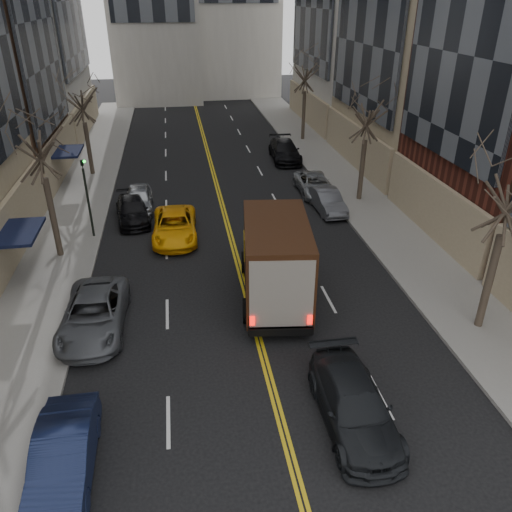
# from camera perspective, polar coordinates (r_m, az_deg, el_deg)

# --- Properties ---
(sidewalk_left) EXTENTS (4.00, 66.00, 0.15)m
(sidewalk_left) POSITION_cam_1_polar(r_m,az_deg,el_deg) (33.52, -19.70, 5.55)
(sidewalk_left) COLOR slate
(sidewalk_left) RESTS_ON ground
(sidewalk_right) EXTENTS (4.00, 66.00, 0.15)m
(sidewalk_right) POSITION_cam_1_polar(r_m,az_deg,el_deg) (34.89, 10.87, 7.57)
(sidewalk_right) COLOR slate
(sidewalk_right) RESTS_ON ground
(tree_lf_mid) EXTENTS (3.20, 3.20, 8.91)m
(tree_lf_mid) POSITION_cam_1_polar(r_m,az_deg,el_deg) (25.06, -24.00, 13.33)
(tree_lf_mid) COLOR #382D23
(tree_lf_mid) RESTS_ON sidewalk_left
(tree_lf_far) EXTENTS (3.20, 3.20, 8.12)m
(tree_lf_far) POSITION_cam_1_polar(r_m,az_deg,el_deg) (37.68, -19.52, 17.43)
(tree_lf_far) COLOR #382D23
(tree_lf_far) RESTS_ON sidewalk_left
(tree_rt_mid) EXTENTS (3.20, 3.20, 8.32)m
(tree_rt_mid) POSITION_cam_1_polar(r_m,az_deg,el_deg) (31.41, 12.76, 16.72)
(tree_rt_mid) COLOR #382D23
(tree_rt_mid) RESTS_ON sidewalk_right
(tree_rt_far) EXTENTS (3.20, 3.20, 9.11)m
(tree_rt_far) POSITION_cam_1_polar(r_m,az_deg,el_deg) (45.46, 5.73, 21.26)
(tree_rt_far) COLOR #382D23
(tree_rt_far) RESTS_ON sidewalk_right
(traffic_signal) EXTENTS (0.29, 0.26, 4.70)m
(traffic_signal) POSITION_cam_1_polar(r_m,az_deg,el_deg) (27.68, -18.82, 7.20)
(traffic_signal) COLOR black
(traffic_signal) RESTS_ON sidewalk_left
(ups_truck) EXTENTS (3.47, 7.17, 3.78)m
(ups_truck) POSITION_cam_1_polar(r_m,az_deg,el_deg) (21.20, 2.21, -0.30)
(ups_truck) COLOR black
(ups_truck) RESTS_ON ground
(observer_sedan) EXTENTS (2.04, 4.96, 1.43)m
(observer_sedan) POSITION_cam_1_polar(r_m,az_deg,el_deg) (16.26, 11.12, -16.34)
(observer_sedan) COLOR black
(observer_sedan) RESTS_ON ground
(taxi) EXTENTS (2.45, 5.09, 1.40)m
(taxi) POSITION_cam_1_polar(r_m,az_deg,el_deg) (27.46, -9.27, 3.41)
(taxi) COLOR #FFB00A
(taxi) RESTS_ON ground
(pedestrian) EXTENTS (0.49, 0.64, 1.55)m
(pedestrian) POSITION_cam_1_polar(r_m,az_deg,el_deg) (19.82, 6.11, -6.49)
(pedestrian) COLOR black
(pedestrian) RESTS_ON ground
(parked_lf_b) EXTENTS (1.54, 4.32, 1.42)m
(parked_lf_b) POSITION_cam_1_polar(r_m,az_deg,el_deg) (15.59, -21.12, -20.58)
(parked_lf_b) COLOR #111937
(parked_lf_b) RESTS_ON ground
(parked_lf_c) EXTENTS (2.54, 5.23, 1.43)m
(parked_lf_c) POSITION_cam_1_polar(r_m,az_deg,el_deg) (20.76, -18.04, -6.32)
(parked_lf_c) COLOR #54575C
(parked_lf_c) RESTS_ON ground
(parked_lf_d) EXTENTS (2.35, 4.59, 1.28)m
(parked_lf_d) POSITION_cam_1_polar(r_m,az_deg,el_deg) (30.15, -13.94, 5.09)
(parked_lf_d) COLOR black
(parked_lf_d) RESTS_ON ground
(parked_lf_e) EXTENTS (1.74, 4.15, 1.40)m
(parked_lf_e) POSITION_cam_1_polar(r_m,az_deg,el_deg) (31.61, -13.24, 6.37)
(parked_lf_e) COLOR #AAADB1
(parked_lf_e) RESTS_ON ground
(parked_rt_a) EXTENTS (1.58, 4.08, 1.33)m
(parked_rt_a) POSITION_cam_1_polar(r_m,az_deg,el_deg) (30.91, 8.14, 6.27)
(parked_rt_a) COLOR #4A4B51
(parked_rt_a) RESTS_ON ground
(parked_rt_b) EXTENTS (2.15, 4.62, 1.28)m
(parked_rt_b) POSITION_cam_1_polar(r_m,az_deg,el_deg) (33.63, 6.73, 8.13)
(parked_rt_b) COLOR #A8ACB0
(parked_rt_b) RESTS_ON ground
(parked_rt_c) EXTENTS (2.37, 5.34, 1.52)m
(parked_rt_c) POSITION_cam_1_polar(r_m,az_deg,el_deg) (40.60, 3.31, 11.93)
(parked_rt_c) COLOR black
(parked_rt_c) RESTS_ON ground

